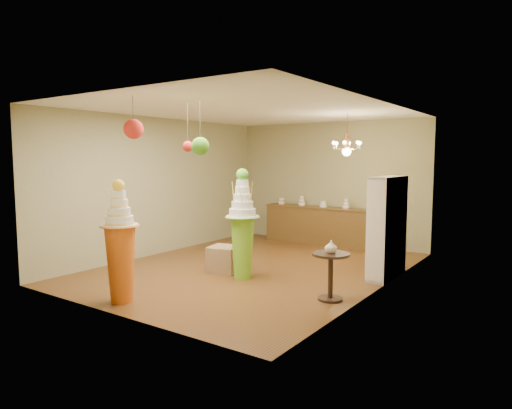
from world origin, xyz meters
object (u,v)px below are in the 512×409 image
Objects in this scene: pedestal_green at (242,233)px; round_table at (331,270)px; pedestal_orange at (121,253)px; sideboard at (323,225)px.

round_table is at bearing -7.67° from pedestal_green.
pedestal_green is at bearing 71.52° from pedestal_orange.
pedestal_orange is at bearing -94.02° from sideboard.
pedestal_orange reaches higher than round_table.
pedestal_green reaches higher than pedestal_orange.
sideboard is at bearing 85.98° from pedestal_orange.
round_table is at bearing -62.13° from sideboard.
sideboard is (-0.29, 3.73, -0.33)m from pedestal_green.
pedestal_orange is 3.12m from round_table.
pedestal_orange reaches higher than sideboard.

